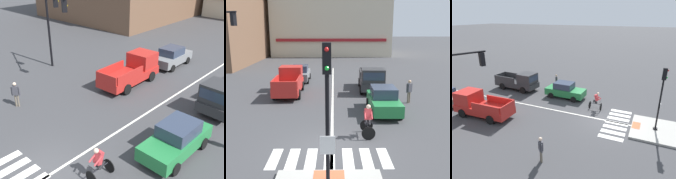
# 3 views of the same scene
# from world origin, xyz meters

# --- Properties ---
(ground_plane) EXTENTS (300.00, 300.00, 0.00)m
(ground_plane) POSITION_xyz_m (0.00, 0.00, 0.00)
(ground_plane) COLOR #3D3D3F
(crosswalk_stripe_a) EXTENTS (0.44, 1.80, 0.01)m
(crosswalk_stripe_a) POSITION_xyz_m (-2.28, -0.81, 0.00)
(crosswalk_stripe_a) COLOR silver
(crosswalk_stripe_a) RESTS_ON ground
(crosswalk_stripe_b) EXTENTS (0.44, 1.80, 0.01)m
(crosswalk_stripe_b) POSITION_xyz_m (-1.52, -0.81, 0.00)
(crosswalk_stripe_b) COLOR silver
(crosswalk_stripe_b) RESTS_ON ground
(crosswalk_stripe_c) EXTENTS (0.44, 1.80, 0.01)m
(crosswalk_stripe_c) POSITION_xyz_m (-0.76, -0.81, 0.00)
(crosswalk_stripe_c) COLOR silver
(crosswalk_stripe_c) RESTS_ON ground
(lane_centre_line) EXTENTS (0.14, 28.00, 0.01)m
(lane_centre_line) POSITION_xyz_m (0.09, 10.00, 0.00)
(lane_centre_line) COLOR silver
(lane_centre_line) RESTS_ON ground
(traffic_light_mast) EXTENTS (4.93, 2.10, 6.47)m
(traffic_light_mast) POSITION_xyz_m (-9.15, 7.64, 4.51)
(traffic_light_mast) COLOR black
(traffic_light_mast) RESTS_ON ground
(car_green_eastbound_mid) EXTENTS (1.91, 4.13, 1.64)m
(car_green_eastbound_mid) POSITION_xyz_m (3.31, 5.20, 0.81)
(car_green_eastbound_mid) COLOR #237A3D
(car_green_eastbound_mid) RESTS_ON ground
(car_grey_westbound_distant) EXTENTS (1.90, 4.13, 1.64)m
(car_grey_westbound_distant) POSITION_xyz_m (-3.16, 15.29, 0.81)
(car_grey_westbound_distant) COLOR slate
(car_grey_westbound_distant) RESTS_ON ground
(pickup_truck_red_westbound_far) EXTENTS (2.17, 5.15, 2.08)m
(pickup_truck_red_westbound_far) POSITION_xyz_m (-3.41, 10.27, 0.98)
(pickup_truck_red_westbound_far) COLOR red
(pickup_truck_red_westbound_far) RESTS_ON ground
(cyclist) EXTENTS (0.69, 1.11, 1.68)m
(cyclist) POSITION_xyz_m (1.84, 1.45, 0.87)
(cyclist) COLOR black
(cyclist) RESTS_ON ground
(pedestrian_at_curb_left) EXTENTS (0.42, 0.41, 1.67)m
(pedestrian_at_curb_left) POSITION_xyz_m (-6.46, 2.43, 0.98)
(pedestrian_at_curb_left) COLOR #6B6051
(pedestrian_at_curb_left) RESTS_ON ground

